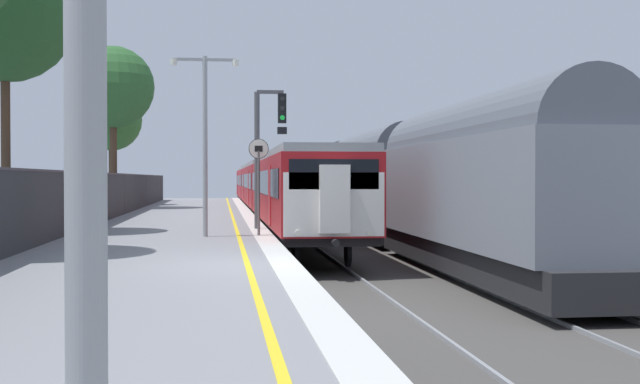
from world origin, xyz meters
TOP-DOWN VIEW (x-y plane):
  - ground at (2.64, 0.00)m, footprint 17.40×110.00m
  - commuter_train_at_platform at (2.10, 34.67)m, footprint 2.83×59.57m
  - freight_train_adjacent_track at (6.10, 20.63)m, footprint 2.60×45.75m
  - signal_gantry at (0.63, 11.41)m, footprint 1.10×0.24m
  - speed_limit_sign at (0.25, 8.09)m, footprint 0.59×0.08m
  - platform_lamp_mid at (-1.32, 7.98)m, footprint 2.00×0.20m
  - background_tree_left at (-7.45, 10.25)m, footprint 4.30×4.30m
  - background_tree_centre at (-7.90, 37.08)m, footprint 3.92×3.92m
  - background_tree_back at (-6.91, 31.40)m, footprint 4.69×4.69m

SIDE VIEW (x-z plane):
  - ground at x=2.64m, z-range -1.21..0.00m
  - commuter_train_at_platform at x=2.10m, z-range -0.64..3.17m
  - freight_train_adjacent_track at x=6.10m, z-range -0.77..4.05m
  - speed_limit_sign at x=0.25m, z-range 0.39..3.28m
  - signal_gantry at x=0.63m, z-range 0.60..5.29m
  - platform_lamp_mid at x=-1.32m, z-range 0.50..5.79m
  - background_tree_centre at x=-7.90m, z-range 1.65..9.06m
  - background_tree_left at x=-7.45m, z-range 2.22..11.23m
  - background_tree_back at x=-6.91m, z-range 2.18..11.46m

